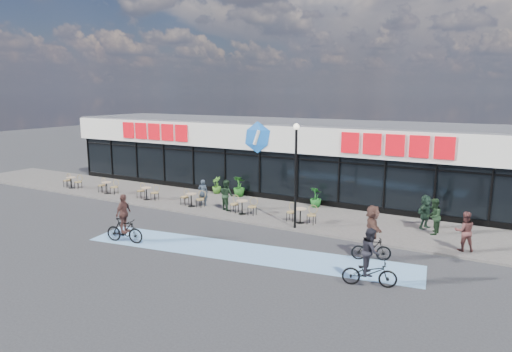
# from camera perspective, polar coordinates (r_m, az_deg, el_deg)

# --- Properties ---
(ground) EXTENTS (120.00, 120.00, 0.00)m
(ground) POSITION_cam_1_polar(r_m,az_deg,el_deg) (22.26, -8.36, -6.50)
(ground) COLOR #28282B
(ground) RESTS_ON ground
(sidewalk) EXTENTS (44.00, 5.00, 0.10)m
(sidewalk) POSITION_cam_1_polar(r_m,az_deg,el_deg) (25.80, -2.22, -3.89)
(sidewalk) COLOR #625B56
(sidewalk) RESTS_ON ground
(bike_lane) EXTENTS (14.17, 4.13, 0.01)m
(bike_lane) POSITION_cam_1_polar(r_m,az_deg,el_deg) (18.92, -1.44, -9.47)
(bike_lane) COLOR #6B9BCA
(bike_lane) RESTS_ON ground
(building) EXTENTS (30.60, 6.57, 4.75)m
(building) POSITION_cam_1_polar(r_m,az_deg,el_deg) (30.02, 3.20, 2.61)
(building) COLOR black
(building) RESTS_ON ground
(lamp_post) EXTENTS (0.28, 0.28, 4.94)m
(lamp_post) POSITION_cam_1_polar(r_m,az_deg,el_deg) (21.19, 5.00, 1.18)
(lamp_post) COLOR black
(lamp_post) RESTS_ON sidewalk
(bistro_set_0) EXTENTS (1.54, 0.62, 0.90)m
(bistro_set_0) POSITION_cam_1_polar(r_m,az_deg,el_deg) (32.89, -21.98, -0.60)
(bistro_set_0) COLOR tan
(bistro_set_0) RESTS_ON sidewalk
(bistro_set_1) EXTENTS (1.54, 0.62, 0.90)m
(bistro_set_1) POSITION_cam_1_polar(r_m,az_deg,el_deg) (30.38, -18.03, -1.22)
(bistro_set_1) COLOR tan
(bistro_set_1) RESTS_ON sidewalk
(bistro_set_2) EXTENTS (1.54, 0.62, 0.90)m
(bistro_set_2) POSITION_cam_1_polar(r_m,az_deg,el_deg) (28.05, -13.40, -1.94)
(bistro_set_2) COLOR tan
(bistro_set_2) RESTS_ON sidewalk
(bistro_set_3) EXTENTS (1.54, 0.62, 0.90)m
(bistro_set_3) POSITION_cam_1_polar(r_m,az_deg,el_deg) (25.93, -7.97, -2.76)
(bistro_set_3) COLOR tan
(bistro_set_3) RESTS_ON sidewalk
(bistro_set_4) EXTENTS (1.54, 0.62, 0.90)m
(bistro_set_4) POSITION_cam_1_polar(r_m,az_deg,el_deg) (24.10, -1.63, -3.69)
(bistro_set_4) COLOR tan
(bistro_set_4) RESTS_ON sidewalk
(bistro_set_5) EXTENTS (1.54, 0.62, 0.90)m
(bistro_set_5) POSITION_cam_1_polar(r_m,az_deg,el_deg) (22.61, 5.66, -4.70)
(bistro_set_5) COLOR tan
(bistro_set_5) RESTS_ON sidewalk
(potted_plant_left) EXTENTS (0.78, 0.78, 1.06)m
(potted_plant_left) POSITION_cam_1_polar(r_m,az_deg,el_deg) (28.97, -4.95, -1.14)
(potted_plant_left) COLOR #34651C
(potted_plant_left) RESTS_ON sidewalk
(potted_plant_mid) EXTENTS (0.78, 0.78, 1.27)m
(potted_plant_mid) POSITION_cam_1_polar(r_m,az_deg,el_deg) (28.03, -2.13, -1.28)
(potted_plant_mid) COLOR #1A4D16
(potted_plant_mid) RESTS_ON sidewalk
(potted_plant_right) EXTENTS (0.74, 0.74, 1.13)m
(potted_plant_right) POSITION_cam_1_polar(r_m,az_deg,el_deg) (25.68, 7.49, -2.64)
(potted_plant_right) COLOR #17531B
(potted_plant_right) RESTS_ON sidewalk
(patron_left) EXTENTS (0.64, 0.53, 1.50)m
(patron_left) POSITION_cam_1_polar(r_m,az_deg,el_deg) (25.93, -6.64, -2.06)
(patron_left) COLOR #2A3541
(patron_left) RESTS_ON sidewalk
(patron_right) EXTENTS (1.00, 0.90, 1.67)m
(patron_right) POSITION_cam_1_polar(r_m,az_deg,el_deg) (24.85, -3.71, -2.37)
(patron_right) COLOR black
(patron_right) RESTS_ON sidewalk
(pedestrian_a) EXTENTS (0.69, 0.86, 1.66)m
(pedestrian_a) POSITION_cam_1_polar(r_m,az_deg,el_deg) (22.13, 21.33, -4.72)
(pedestrian_a) COLOR black
(pedestrian_a) RESTS_ON sidewalk
(pedestrian_b) EXTENTS (1.05, 1.56, 1.62)m
(pedestrian_b) POSITION_cam_1_polar(r_m,az_deg,el_deg) (22.94, 20.43, -4.19)
(pedestrian_b) COLOR black
(pedestrian_b) RESTS_ON sidewalk
(pedestrian_c) EXTENTS (0.97, 0.87, 1.64)m
(pedestrian_c) POSITION_cam_1_polar(r_m,az_deg,el_deg) (20.38, 24.62, -6.28)
(pedestrian_c) COLOR #562E2C
(pedestrian_c) RESTS_ON sidewalk
(cyclist_a) EXTENTS (1.93, 1.14, 2.03)m
(cyclist_a) POSITION_cam_1_polar(r_m,az_deg,el_deg) (16.02, 14.04, -10.64)
(cyclist_a) COLOR black
(cyclist_a) RESTS_ON ground
(cyclist_b) EXTENTS (1.59, 1.71, 2.21)m
(cyclist_b) POSITION_cam_1_polar(r_m,az_deg,el_deg) (18.27, 14.29, -7.01)
(cyclist_b) COLOR black
(cyclist_b) RESTS_ON ground
(cyclist_c) EXTENTS (1.85, 1.06, 2.15)m
(cyclist_c) POSITION_cam_1_polar(r_m,az_deg,el_deg) (20.63, -16.16, -5.71)
(cyclist_c) COLOR black
(cyclist_c) RESTS_ON ground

